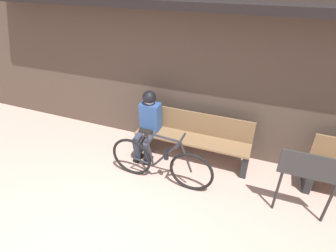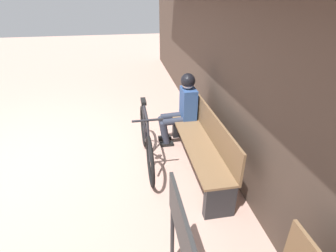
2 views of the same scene
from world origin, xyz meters
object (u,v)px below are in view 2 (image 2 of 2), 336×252
(park_bench_near, at_px, (202,143))
(signboard, at_px, (181,234))
(person_seated, at_px, (183,104))
(bicycle, at_px, (146,140))

(park_bench_near, distance_m, signboard, 1.89)
(person_seated, distance_m, signboard, 2.56)
(park_bench_near, relative_size, bicycle, 1.17)
(person_seated, bearing_deg, bicycle, -52.99)
(person_seated, bearing_deg, signboard, -13.18)
(person_seated, bearing_deg, park_bench_near, 8.23)
(bicycle, distance_m, person_seated, 0.87)
(park_bench_near, bearing_deg, person_seated, -171.77)
(bicycle, xyz_separation_m, signboard, (2.01, 0.06, 0.38))
(park_bench_near, height_order, signboard, signboard)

